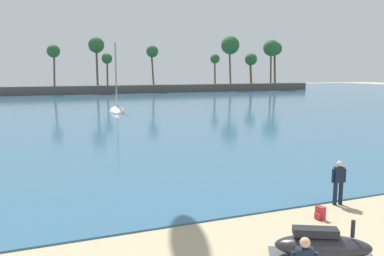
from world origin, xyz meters
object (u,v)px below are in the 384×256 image
(backpack_near_kite, at_px, (320,213))
(sailboat_near_shore, at_px, (117,105))
(watercraft_on_trailer, at_px, (322,248))
(person_at_waterline, at_px, (339,181))

(backpack_near_kite, distance_m, sailboat_near_shore, 36.96)
(watercraft_on_trailer, distance_m, backpack_near_kite, 3.41)
(backpack_near_kite, bearing_deg, watercraft_on_trailer, -128.96)
(person_at_waterline, bearing_deg, backpack_near_kite, -149.59)
(backpack_near_kite, relative_size, sailboat_near_shore, 0.05)
(person_at_waterline, relative_size, backpack_near_kite, 3.78)
(person_at_waterline, bearing_deg, sailboat_near_shore, 92.23)
(person_at_waterline, height_order, sailboat_near_shore, sailboat_near_shore)
(person_at_waterline, distance_m, backpack_near_kite, 1.94)
(person_at_waterline, xyz_separation_m, backpack_near_kite, (-1.57, -0.92, -0.69))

